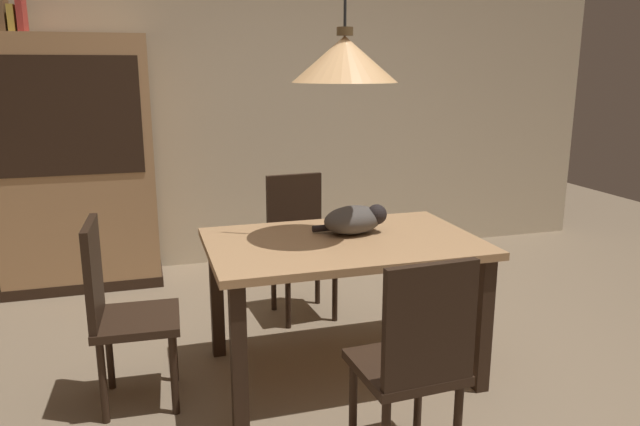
{
  "coord_description": "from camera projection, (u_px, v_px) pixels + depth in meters",
  "views": [
    {
      "loc": [
        -0.87,
        -2.37,
        1.62
      ],
      "look_at": [
        0.04,
        0.68,
        0.85
      ],
      "focal_mm": 33.85,
      "sensor_mm": 36.0,
      "label": 1
    }
  ],
  "objects": [
    {
      "name": "chair_near_front",
      "position": [
        415.0,
        357.0,
        2.38
      ],
      "size": [
        0.42,
        0.42,
        0.93
      ],
      "color": "black",
      "rests_on": "ground"
    },
    {
      "name": "ground",
      "position": [
        353.0,
        422.0,
        2.83
      ],
      "size": [
        10.0,
        10.0,
        0.0
      ],
      "primitive_type": "plane",
      "color": "#847056"
    },
    {
      "name": "book_brown_thick",
      "position": [
        2.0,
        16.0,
        4.06
      ],
      "size": [
        0.06,
        0.24,
        0.22
      ],
      "primitive_type": "cube",
      "color": "brown",
      "rests_on": "hutch_bookcase"
    },
    {
      "name": "dining_table",
      "position": [
        343.0,
        258.0,
        3.16
      ],
      "size": [
        1.4,
        0.9,
        0.75
      ],
      "color": "tan",
      "rests_on": "ground"
    },
    {
      "name": "hutch_bookcase",
      "position": [
        76.0,
        170.0,
        4.41
      ],
      "size": [
        1.12,
        0.45,
        1.85
      ],
      "color": "tan",
      "rests_on": "ground"
    },
    {
      "name": "pendant_lamp",
      "position": [
        345.0,
        59.0,
        2.92
      ],
      "size": [
        0.52,
        0.52,
        1.3
      ],
      "color": "#E0A86B"
    },
    {
      "name": "chair_left_side",
      "position": [
        119.0,
        306.0,
        2.88
      ],
      "size": [
        0.42,
        0.42,
        0.93
      ],
      "color": "black",
      "rests_on": "ground"
    },
    {
      "name": "book_yellow_short",
      "position": [
        13.0,
        19.0,
        4.08
      ],
      "size": [
        0.04,
        0.2,
        0.18
      ],
      "primitive_type": "cube",
      "color": "gold",
      "rests_on": "hutch_bookcase"
    },
    {
      "name": "back_wall",
      "position": [
        247.0,
        89.0,
        4.96
      ],
      "size": [
        6.4,
        0.1,
        2.9
      ],
      "primitive_type": "cube",
      "color": "beige",
      "rests_on": "ground"
    },
    {
      "name": "cat_sleeping",
      "position": [
        355.0,
        219.0,
        3.24
      ],
      "size": [
        0.4,
        0.29,
        0.16
      ],
      "color": "#4C4742",
      "rests_on": "dining_table"
    },
    {
      "name": "chair_far_back",
      "position": [
        299.0,
        239.0,
        4.01
      ],
      "size": [
        0.43,
        0.43,
        0.93
      ],
      "color": "black",
      "rests_on": "ground"
    },
    {
      "name": "book_red_tall",
      "position": [
        22.0,
        11.0,
        4.08
      ],
      "size": [
        0.04,
        0.22,
        0.28
      ],
      "primitive_type": "cube",
      "color": "#B73833",
      "rests_on": "hutch_bookcase"
    }
  ]
}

